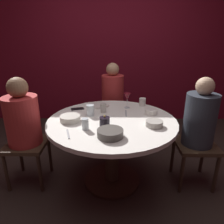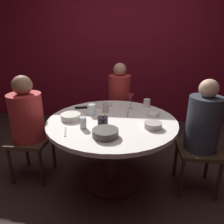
{
  "view_description": "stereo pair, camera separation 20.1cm",
  "coord_description": "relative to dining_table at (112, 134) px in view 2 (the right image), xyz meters",
  "views": [
    {
      "loc": [
        0.02,
        -1.89,
        1.51
      ],
      "look_at": [
        0.0,
        0.0,
        0.81
      ],
      "focal_mm": 33.16,
      "sensor_mm": 36.0,
      "label": 1
    },
    {
      "loc": [
        0.22,
        -1.87,
        1.51
      ],
      "look_at": [
        0.0,
        0.0,
        0.81
      ],
      "focal_mm": 33.16,
      "sensor_mm": 36.0,
      "label": 2
    }
  ],
  "objects": [
    {
      "name": "back_wall",
      "position": [
        0.0,
        1.87,
        0.73
      ],
      "size": [
        6.0,
        0.1,
        2.6
      ],
      "primitive_type": "cube",
      "color": "maroon",
      "rests_on": "ground"
    },
    {
      "name": "seated_diner_left",
      "position": [
        -0.89,
        0.0,
        0.14
      ],
      "size": [
        0.4,
        0.4,
        1.15
      ],
      "rotation": [
        0.0,
        0.0,
        6.28
      ],
      "color": "#3F2D1E",
      "rests_on": "ground"
    },
    {
      "name": "cup_by_right_diner",
      "position": [
        -0.1,
        0.21,
        0.21
      ],
      "size": [
        0.06,
        0.06,
        0.1
      ],
      "primitive_type": "cylinder",
      "color": "#B2ADA3",
      "rests_on": "dining_table"
    },
    {
      "name": "candle_holder",
      "position": [
        -0.07,
        -0.16,
        0.2
      ],
      "size": [
        0.09,
        0.09,
        0.11
      ],
      "color": "black",
      "rests_on": "dining_table"
    },
    {
      "name": "bowl_small_white",
      "position": [
        0.39,
        -0.15,
        0.19
      ],
      "size": [
        0.16,
        0.16,
        0.05
      ],
      "primitive_type": "cylinder",
      "color": "#B2ADA3",
      "rests_on": "dining_table"
    },
    {
      "name": "bowl_serving_large",
      "position": [
        -0.01,
        -0.37,
        0.19
      ],
      "size": [
        0.22,
        0.22,
        0.06
      ],
      "primitive_type": "cylinder",
      "color": "#4C4742",
      "rests_on": "dining_table"
    },
    {
      "name": "bowl_salad_center",
      "position": [
        0.41,
        0.17,
        0.19
      ],
      "size": [
        0.13,
        0.13,
        0.05
      ],
      "primitive_type": "cylinder",
      "color": "silver",
      "rests_on": "dining_table"
    },
    {
      "name": "wine_glass",
      "position": [
        0.17,
        0.35,
        0.29
      ],
      "size": [
        0.08,
        0.08,
        0.18
      ],
      "color": "silver",
      "rests_on": "dining_table"
    },
    {
      "name": "cup_near_candle",
      "position": [
        0.36,
        0.44,
        0.2
      ],
      "size": [
        0.08,
        0.08,
        0.09
      ],
      "primitive_type": "cylinder",
      "color": "silver",
      "rests_on": "dining_table"
    },
    {
      "name": "cell_phone",
      "position": [
        -0.39,
        0.3,
        0.16
      ],
      "size": [
        0.15,
        0.11,
        0.01
      ],
      "primitive_type": "cube",
      "rotation": [
        0.0,
        0.0,
        5.0
      ],
      "color": "black",
      "rests_on": "dining_table"
    },
    {
      "name": "knife_near_plate",
      "position": [
        0.15,
        0.17,
        0.16
      ],
      "size": [
        0.02,
        0.18,
        0.01
      ],
      "primitive_type": "cube",
      "rotation": [
        0.0,
        0.0,
        -0.03
      ],
      "color": "#B7B7BC",
      "rests_on": "dining_table"
    },
    {
      "name": "fork_near_plate",
      "position": [
        -0.37,
        -0.32,
        0.16
      ],
      "size": [
        0.07,
        0.18,
        0.01
      ],
      "primitive_type": "cube",
      "rotation": [
        0.0,
        0.0,
        0.3
      ],
      "color": "#B7B7BC",
      "rests_on": "dining_table"
    },
    {
      "name": "cup_by_left_diner",
      "position": [
        -0.22,
        0.11,
        0.22
      ],
      "size": [
        0.08,
        0.08,
        0.11
      ],
      "primitive_type": "cylinder",
      "color": "silver",
      "rests_on": "dining_table"
    },
    {
      "name": "seated_diner_back",
      "position": [
        0.0,
        0.91,
        0.15
      ],
      "size": [
        0.4,
        0.4,
        1.17
      ],
      "rotation": [
        0.0,
        0.0,
        4.71
      ],
      "color": "#3F2D1E",
      "rests_on": "ground"
    },
    {
      "name": "seated_diner_right",
      "position": [
        0.86,
        0.0,
        0.14
      ],
      "size": [
        0.4,
        0.4,
        1.15
      ],
      "rotation": [
        0.0,
        0.0,
        3.14
      ],
      "color": "#3F2D1E",
      "rests_on": "ground"
    },
    {
      "name": "ground_plane",
      "position": [
        0.0,
        0.0,
        -0.57
      ],
      "size": [
        8.0,
        8.0,
        0.0
      ],
      "primitive_type": "plane",
      "color": "#2D231E"
    },
    {
      "name": "dinner_plate",
      "position": [
        -0.16,
        0.43,
        0.17
      ],
      "size": [
        0.24,
        0.24,
        0.01
      ],
      "primitive_type": "cylinder",
      "color": "silver",
      "rests_on": "dining_table"
    },
    {
      "name": "cup_center_front",
      "position": [
        -0.23,
        -0.23,
        0.21
      ],
      "size": [
        0.06,
        0.06,
        0.1
      ],
      "primitive_type": "cylinder",
      "color": "silver",
      "rests_on": "dining_table"
    },
    {
      "name": "bowl_sauce_side",
      "position": [
        -0.4,
        -0.04,
        0.19
      ],
      "size": [
        0.2,
        0.2,
        0.06
      ],
      "primitive_type": "cylinder",
      "color": "beige",
      "rests_on": "dining_table"
    },
    {
      "name": "dining_table",
      "position": [
        0.0,
        0.0,
        0.0
      ],
      "size": [
        1.27,
        1.27,
        0.73
      ],
      "color": "white",
      "rests_on": "ground"
    }
  ]
}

